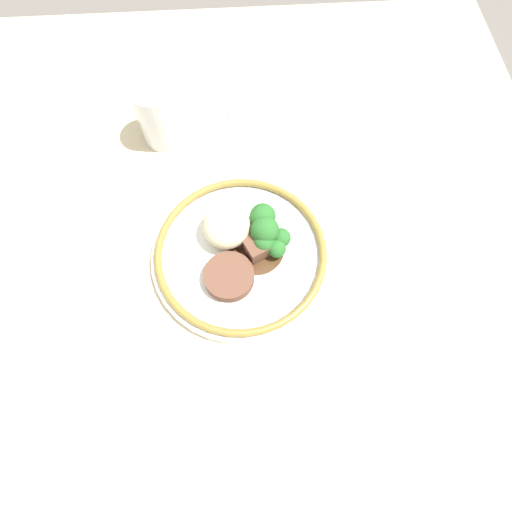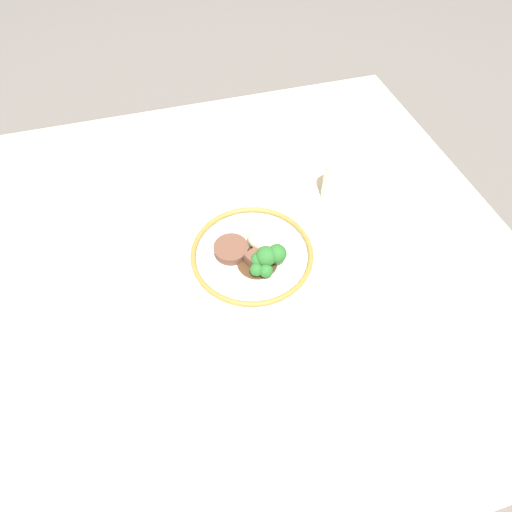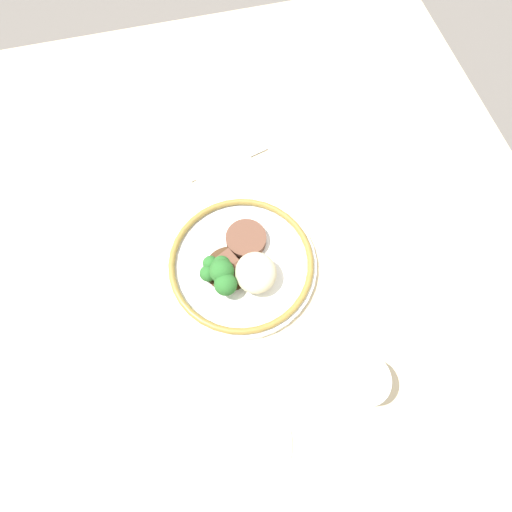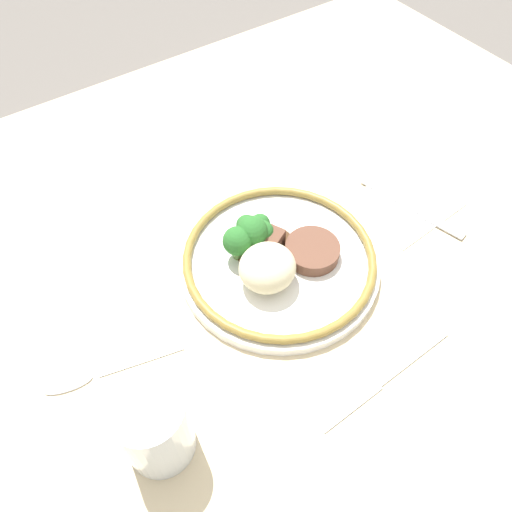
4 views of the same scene
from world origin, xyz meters
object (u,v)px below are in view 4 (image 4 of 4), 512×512
object	(u,v)px
knife	(383,382)
plate	(276,258)
juice_glass	(155,428)
spoon	(87,378)
fork	(421,213)

from	to	relation	value
knife	plate	bearing A→B (deg)	-89.99
plate	juice_glass	xyz separation A→B (m)	(0.25, 0.13, 0.03)
juice_glass	knife	size ratio (longest dim) A/B	0.53
juice_glass	spoon	bearing A→B (deg)	-72.13
juice_glass	spoon	world-z (taller)	juice_glass
plate	fork	bearing A→B (deg)	169.16
juice_glass	knife	distance (m)	0.27
knife	spoon	distance (m)	0.35
fork	spoon	world-z (taller)	same
fork	knife	distance (m)	0.29
plate	spoon	xyz separation A→B (m)	(0.29, 0.01, -0.02)
fork	spoon	size ratio (longest dim) A/B	1.04
fork	spoon	xyz separation A→B (m)	(0.53, -0.04, -0.00)
fork	spoon	distance (m)	0.53
juice_glass	fork	xyz separation A→B (m)	(-0.49, -0.08, -0.05)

